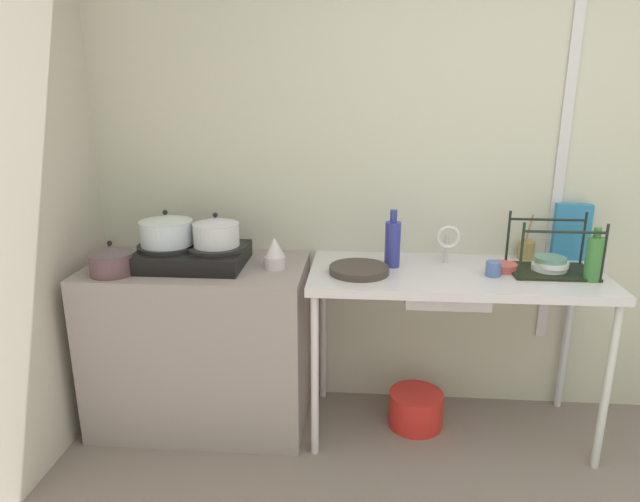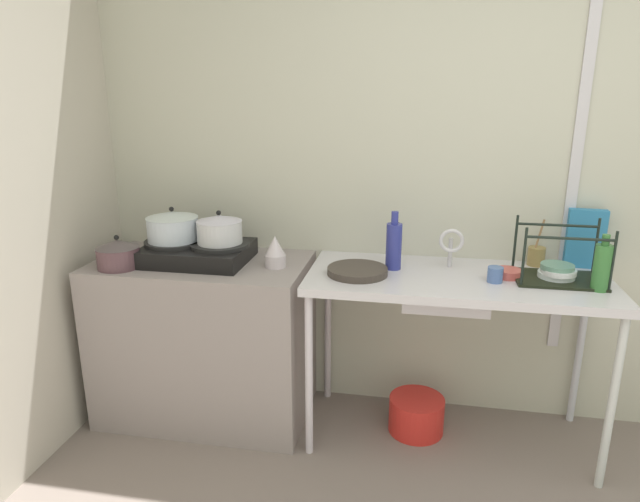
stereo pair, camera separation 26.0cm
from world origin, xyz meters
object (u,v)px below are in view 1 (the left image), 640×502
at_px(pot_beside_stove, 111,260).
at_px(pot_on_right_burner, 216,232).
at_px(faucet, 448,239).
at_px(cup_by_rack, 493,269).
at_px(pot_on_left_burner, 166,230).
at_px(bottle_by_rack, 594,258).
at_px(sink_basin, 445,287).
at_px(utensil_jar, 526,250).
at_px(percolator, 275,253).
at_px(cereal_box, 571,232).
at_px(stove, 193,255).
at_px(bucket_on_floor, 416,409).
at_px(frying_pan, 359,270).
at_px(bottle_by_sink, 393,243).
at_px(dish_rack, 551,264).
at_px(small_bowl_on_drainboard, 503,267).

bearing_deg(pot_beside_stove, pot_on_right_burner, 20.39).
bearing_deg(faucet, cup_by_rack, -38.73).
xyz_separation_m(pot_on_left_burner, bottle_by_rack, (1.96, -0.09, -0.07)).
xyz_separation_m(sink_basin, utensil_jar, (0.43, 0.27, 0.11)).
relative_size(pot_beside_stove, percolator, 1.33).
distance_m(cereal_box, utensil_jar, 0.23).
height_order(percolator, cup_by_rack, percolator).
distance_m(pot_on_left_burner, pot_on_right_burner, 0.24).
xyz_separation_m(pot_on_left_burner, cup_by_rack, (1.54, -0.05, -0.14)).
bearing_deg(stove, bucket_on_floor, 0.76).
distance_m(pot_on_left_burner, frying_pan, 0.94).
xyz_separation_m(faucet, utensil_jar, (0.41, 0.14, -0.08)).
bearing_deg(bucket_on_floor, faucet, 34.78).
relative_size(sink_basin, bottle_by_sink, 1.37).
height_order(dish_rack, small_bowl_on_drainboard, dish_rack).
distance_m(small_bowl_on_drainboard, bottle_by_rack, 0.38).
distance_m(pot_on_left_burner, bottle_by_rack, 1.96).
bearing_deg(small_bowl_on_drainboard, utensil_jar, 52.66).
relative_size(small_bowl_on_drainboard, bottle_by_rack, 0.51).
bearing_deg(bucket_on_floor, cup_by_rack, -12.76).
height_order(sink_basin, bottle_by_sink, bottle_by_sink).
distance_m(stove, percolator, 0.41).
height_order(cup_by_rack, bucket_on_floor, cup_by_rack).
height_order(pot_beside_stove, frying_pan, pot_beside_stove).
bearing_deg(cereal_box, utensil_jar, -171.17).
bearing_deg(pot_on_right_burner, pot_on_left_burner, -180.00).
bearing_deg(bucket_on_floor, utensil_jar, 22.53).
height_order(stove, utensil_jar, utensil_jar).
bearing_deg(stove, bottle_by_sink, 3.24).
bearing_deg(bottle_by_sink, stove, -176.76).
bearing_deg(cereal_box, small_bowl_on_drainboard, -144.21).
bearing_deg(utensil_jar, sink_basin, -148.03).
relative_size(pot_beside_stove, bottle_by_rack, 0.83).
relative_size(stove, pot_on_right_burner, 2.39).
xyz_separation_m(dish_rack, bottle_by_rack, (0.15, -0.10, 0.07)).
xyz_separation_m(pot_on_left_burner, percolator, (0.53, -0.02, -0.10)).
height_order(pot_on_left_burner, bottle_by_sink, bottle_by_sink).
height_order(percolator, bottle_by_rack, bottle_by_rack).
bearing_deg(small_bowl_on_drainboard, stove, -178.93).
xyz_separation_m(bottle_by_sink, bucket_on_floor, (0.15, -0.04, -0.87)).
relative_size(percolator, small_bowl_on_drainboard, 1.22).
height_order(percolator, small_bowl_on_drainboard, percolator).
relative_size(sink_basin, cereal_box, 1.35).
bearing_deg(cereal_box, stove, -167.27).
height_order(stove, faucet, faucet).
xyz_separation_m(pot_on_left_burner, pot_on_right_burner, (0.24, 0.00, -0.00)).
distance_m(pot_on_left_burner, faucet, 1.35).
distance_m(stove, pot_on_left_burner, 0.17).
relative_size(stove, dish_rack, 1.42).
distance_m(bottle_by_rack, cereal_box, 0.34).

